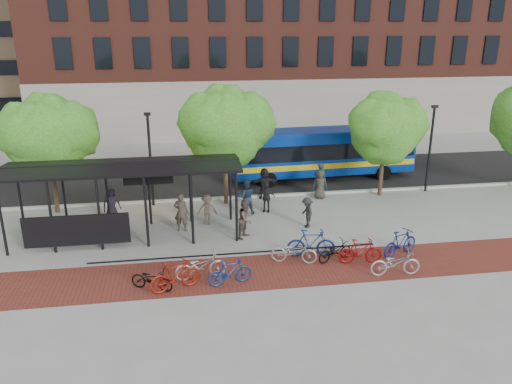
{
  "coord_description": "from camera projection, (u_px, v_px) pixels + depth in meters",
  "views": [
    {
      "loc": [
        -5.35,
        -22.82,
        9.55
      ],
      "look_at": [
        -1.78,
        0.29,
        1.6
      ],
      "focal_mm": 35.0,
      "sensor_mm": 36.0,
      "label": 1
    }
  ],
  "objects": [
    {
      "name": "pedestrian_6",
      "position": [
        320.0,
        184.0,
        28.35
      ],
      "size": [
        0.91,
        0.69,
        1.66
      ],
      "primitive_type": "imported",
      "rotation": [
        0.0,
        0.0,
        2.92
      ],
      "color": "#36302B",
      "rests_on": "ground"
    },
    {
      "name": "lamp_post_right",
      "position": [
        430.0,
        146.0,
        28.98
      ],
      "size": [
        0.35,
        0.2,
        5.12
      ],
      "color": "black",
      "rests_on": "ground"
    },
    {
      "name": "building_brick",
      "position": [
        336.0,
        18.0,
        47.75
      ],
      "size": [
        55.0,
        14.0,
        20.0
      ],
      "primitive_type": "cube",
      "color": "brown",
      "rests_on": "ground"
    },
    {
      "name": "bike_1",
      "position": [
        175.0,
        276.0,
        18.61
      ],
      "size": [
        2.05,
        1.2,
        1.19
      ],
      "primitive_type": "imported",
      "rotation": [
        0.0,
        0.0,
        1.91
      ],
      "color": "#9A1D0E",
      "rests_on": "ground"
    },
    {
      "name": "ground",
      "position": [
        292.0,
        222.0,
        25.2
      ],
      "size": [
        160.0,
        160.0,
        0.0
      ],
      "primitive_type": "plane",
      "color": "#9E9E99",
      "rests_on": "ground"
    },
    {
      "name": "bus",
      "position": [
        322.0,
        150.0,
        31.85
      ],
      "size": [
        11.83,
        3.22,
        3.17
      ],
      "rotation": [
        0.0,
        0.0,
        0.05
      ],
      "color": "#082E92",
      "rests_on": "ground"
    },
    {
      "name": "pedestrian_2",
      "position": [
        246.0,
        197.0,
        25.97
      ],
      "size": [
        0.93,
        0.73,
        1.9
      ],
      "primitive_type": "imported",
      "rotation": [
        0.0,
        0.0,
        3.16
      ],
      "color": "#1E2C46",
      "rests_on": "ground"
    },
    {
      "name": "bike_10",
      "position": [
        395.0,
        263.0,
        19.74
      ],
      "size": [
        2.05,
        0.81,
        1.06
      ],
      "primitive_type": "imported",
      "rotation": [
        0.0,
        0.0,
        1.52
      ],
      "color": "#A3A3A6",
      "rests_on": "ground"
    },
    {
      "name": "pedestrian_7",
      "position": [
        320.0,
        179.0,
        28.8
      ],
      "size": [
        0.77,
        0.57,
        1.95
      ],
      "primitive_type": "imported",
      "rotation": [
        0.0,
        0.0,
        3.0
      ],
      "color": "#1B2F3F",
      "rests_on": "ground"
    },
    {
      "name": "bike_0",
      "position": [
        152.0,
        279.0,
        18.68
      ],
      "size": [
        1.78,
        1.24,
        0.89
      ],
      "primitive_type": "imported",
      "rotation": [
        0.0,
        0.0,
        1.14
      ],
      "color": "black",
      "rests_on": "ground"
    },
    {
      "name": "bike_9",
      "position": [
        360.0,
        251.0,
        20.72
      ],
      "size": [
        1.86,
        0.65,
        1.1
      ],
      "primitive_type": "imported",
      "rotation": [
        0.0,
        0.0,
        1.49
      ],
      "color": "#970D0D",
      "rests_on": "ground"
    },
    {
      "name": "bike_6",
      "position": [
        294.0,
        252.0,
        20.78
      ],
      "size": [
        2.05,
        1.21,
        1.02
      ],
      "primitive_type": "imported",
      "rotation": [
        0.0,
        0.0,
        1.28
      ],
      "color": "#A2A2A4",
      "rests_on": "ground"
    },
    {
      "name": "pedestrian_3",
      "position": [
        207.0,
        210.0,
        24.67
      ],
      "size": [
        1.04,
        0.64,
        1.55
      ],
      "primitive_type": "imported",
      "rotation": [
        0.0,
        0.0,
        -0.07
      ],
      "color": "brown",
      "rests_on": "ground"
    },
    {
      "name": "bike_7",
      "position": [
        311.0,
        243.0,
        21.29
      ],
      "size": [
        2.14,
        0.89,
        1.25
      ],
      "primitive_type": "imported",
      "rotation": [
        0.0,
        0.0,
        1.42
      ],
      "color": "navy",
      "rests_on": "ground"
    },
    {
      "name": "pedestrian_5",
      "position": [
        264.0,
        183.0,
        28.36
      ],
      "size": [
        1.67,
        0.6,
        1.78
      ],
      "primitive_type": "imported",
      "rotation": [
        0.0,
        0.0,
        3.1
      ],
      "color": "black",
      "rests_on": "ground"
    },
    {
      "name": "bike_8",
      "position": [
        335.0,
        251.0,
        20.98
      ],
      "size": [
        1.78,
        1.15,
        0.88
      ],
      "primitive_type": "imported",
      "rotation": [
        0.0,
        0.0,
        1.94
      ],
      "color": "black",
      "rests_on": "ground"
    },
    {
      "name": "brick_strip",
      "position": [
        270.0,
        271.0,
        20.23
      ],
      "size": [
        24.0,
        3.0,
        0.01
      ],
      "primitive_type": "cube",
      "color": "maroon",
      "rests_on": "ground"
    },
    {
      "name": "pedestrian_8",
      "position": [
        246.0,
        219.0,
        23.13
      ],
      "size": [
        1.11,
        1.14,
        1.84
      ],
      "primitive_type": "imported",
      "rotation": [
        0.0,
        0.0,
        0.88
      ],
      "color": "brown",
      "rests_on": "ground"
    },
    {
      "name": "tree_c",
      "position": [
        386.0,
        126.0,
        27.91
      ],
      "size": [
        4.66,
        3.8,
        5.92
      ],
      "color": "#382619",
      "rests_on": "ground"
    },
    {
      "name": "asphalt_street",
      "position": [
        265.0,
        176.0,
        32.68
      ],
      "size": [
        160.0,
        8.0,
        0.01
      ],
      "primitive_type": "cube",
      "color": "black",
      "rests_on": "ground"
    },
    {
      "name": "bus_shelter",
      "position": [
        120.0,
        175.0,
        22.61
      ],
      "size": [
        10.6,
        3.07,
        3.6
      ],
      "color": "black",
      "rests_on": "ground"
    },
    {
      "name": "bike_11",
      "position": [
        400.0,
        243.0,
        21.4
      ],
      "size": [
        2.01,
        1.3,
        1.18
      ],
      "primitive_type": "imported",
      "rotation": [
        0.0,
        0.0,
        1.99
      ],
      "color": "navy",
      "rests_on": "ground"
    },
    {
      "name": "bike_2",
      "position": [
        201.0,
        266.0,
        19.49
      ],
      "size": [
        2.13,
        1.02,
        1.08
      ],
      "primitive_type": "imported",
      "rotation": [
        0.0,
        0.0,
        1.72
      ],
      "color": "#B0B0B3",
      "rests_on": "ground"
    },
    {
      "name": "pedestrian_9",
      "position": [
        307.0,
        213.0,
        24.33
      ],
      "size": [
        0.68,
        1.05,
        1.53
      ],
      "primitive_type": "imported",
      "rotation": [
        0.0,
        0.0,
        4.83
      ],
      "color": "#242424",
      "rests_on": "ground"
    },
    {
      "name": "pedestrian_0",
      "position": [
        111.0,
        204.0,
        25.04
      ],
      "size": [
        1.07,
        0.94,
        1.85
      ],
      "primitive_type": "imported",
      "rotation": [
        0.0,
        0.0,
        0.48
      ],
      "color": "black",
      "rests_on": "ground"
    },
    {
      "name": "tree_a",
      "position": [
        49.0,
        133.0,
        25.24
      ],
      "size": [
        4.9,
        4.0,
        6.18
      ],
      "color": "#382619",
      "rests_on": "ground"
    },
    {
      "name": "pedestrian_1",
      "position": [
        181.0,
        212.0,
        23.84
      ],
      "size": [
        0.79,
        0.61,
        1.92
      ],
      "primitive_type": "imported",
      "rotation": [
        0.0,
        0.0,
        2.9
      ],
      "color": "#3B352F",
      "rests_on": "ground"
    },
    {
      "name": "bike_rack_rail",
      "position": [
        236.0,
        263.0,
        20.88
      ],
      "size": [
        12.0,
        0.05,
        0.95
      ],
      "primitive_type": "cube",
      "color": "black",
      "rests_on": "ground"
    },
    {
      "name": "curb",
      "position": [
        276.0,
        195.0,
        28.92
      ],
      "size": [
        160.0,
        0.25,
        0.12
      ],
      "primitive_type": "cube",
      "color": "#B7B7B2",
      "rests_on": "ground"
    },
    {
      "name": "bike_3",
      "position": [
        230.0,
        272.0,
        19.04
      ],
      "size": [
        1.81,
        0.86,
        1.05
      ],
      "primitive_type": "imported",
      "rotation": [
        0.0,
        0.0,
        1.79
      ],
      "color": "navy",
      "rests_on": "ground"
    },
    {
      "name": "pedestrian_4",
      "position": [
        266.0,
        197.0,
        26.38
      ],
      "size": [
        1.01,
        0.63,
        1.6
      ],
      "primitive_type": "imported",
      "rotation": [
        0.0,
        0.0,
        6.0
      ],
      "color": "black",
      "rests_on": "ground"
    },
    {
      "name": "lamp_post_left",
      "position": [
        150.0,
        157.0,
        26.67
      ],
      "size": [
        0.35,
        0.2,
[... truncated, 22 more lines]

